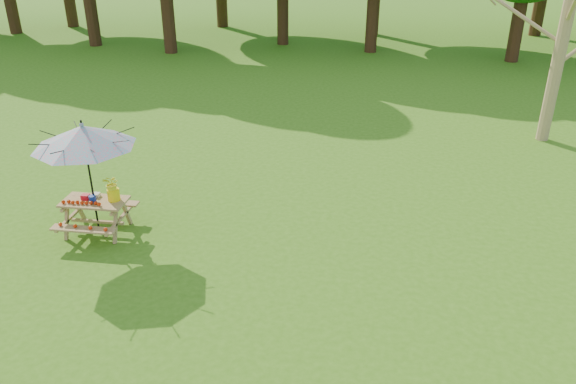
# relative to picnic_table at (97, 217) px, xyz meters

# --- Properties ---
(picnic_table) EXTENTS (1.20, 1.32, 0.67)m
(picnic_table) POSITION_rel_picnic_table_xyz_m (0.00, 0.00, 0.00)
(picnic_table) COLOR #9B6546
(picnic_table) RESTS_ON ground
(patio_umbrella) EXTENTS (2.08, 2.08, 2.25)m
(patio_umbrella) POSITION_rel_picnic_table_xyz_m (0.00, 0.00, 1.62)
(patio_umbrella) COLOR black
(patio_umbrella) RESTS_ON ground
(produce_bins) EXTENTS (0.32, 0.36, 0.13)m
(produce_bins) POSITION_rel_picnic_table_xyz_m (-0.06, 0.02, 0.40)
(produce_bins) COLOR red
(produce_bins) RESTS_ON picnic_table
(tomatoes_row) EXTENTS (0.77, 0.13, 0.07)m
(tomatoes_row) POSITION_rel_picnic_table_xyz_m (-0.15, -0.18, 0.38)
(tomatoes_row) COLOR red
(tomatoes_row) RESTS_ON picnic_table
(flower_bucket) EXTENTS (0.36, 0.33, 0.51)m
(flower_bucket) POSITION_rel_picnic_table_xyz_m (0.37, 0.08, 0.61)
(flower_bucket) COLOR yellow
(flower_bucket) RESTS_ON picnic_table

